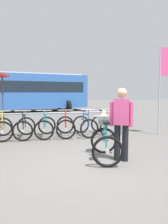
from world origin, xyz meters
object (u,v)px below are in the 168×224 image
Objects in this scene: racked_bike_yellow at (3,128)px; racked_bike_teal at (45,127)px; bus_distant at (25,90)px; racked_bike_orange at (104,125)px; racked_bike_blue at (85,125)px; featured_bicycle at (105,138)px; banner_flag at (163,73)px; racked_bike_red at (66,126)px; person_with_featured_bike at (121,121)px; racked_bike_black at (25,127)px.

racked_bike_yellow is 1.02× the size of racked_bike_teal.
racked_bike_orange is at bearing -71.76° from bus_distant.
racked_bike_teal and racked_bike_blue have the same top height.
racked_bike_yellow and racked_bike_teal have the same top height.
featured_bicycle is at bearing -78.63° from bus_distant.
racked_bike_blue is 0.37× the size of banner_flag.
racked_bike_blue is 10.87m from bus_distant.
banner_flag is (5.55, -10.81, 0.49)m from bus_distant.
banner_flag is at bearing -6.19° from racked_bike_red.
banner_flag reaches higher than racked_bike_red.
racked_bike_teal is at bearing -179.85° from racked_bike_blue.
person_with_featured_bike is 0.16× the size of bus_distant.
bus_distant is at bearing 93.49° from racked_bike_black.
featured_bicycle reaches higher than racked_bike_red.
featured_bicycle is (2.71, -2.70, 0.12)m from racked_bike_yellow.
racked_bike_red is 0.70m from racked_bike_blue.
racked_bike_orange is at bearing 0.15° from racked_bike_yellow.
person_with_featured_bike is (1.61, -2.96, 0.54)m from racked_bike_teal.
racked_bike_black is 1.40m from racked_bike_red.
racked_bike_black is at bearing -179.85° from racked_bike_red.
banner_flag reaches higher than featured_bicycle.
racked_bike_red is at bearing 0.15° from racked_bike_teal.
person_with_featured_bike reaches higher than featured_bicycle.
racked_bike_teal is at bearing 118.55° from person_with_featured_bike.
featured_bicycle is at bearing -91.99° from racked_bike_blue.
bus_distant is (-2.64, 13.14, 1.25)m from featured_bicycle.
racked_bike_red is at bearing -78.95° from bus_distant.
racked_bike_red is 0.11× the size of bus_distant.
banner_flag is at bearing -4.39° from racked_bike_black.
featured_bicycle is at bearing -53.46° from racked_bike_black.
racked_bike_black is 5.26m from banner_flag.
bus_distant reaches higher than featured_bicycle.
racked_bike_orange is at bearing 0.15° from racked_bike_blue.
racked_bike_yellow is 0.12× the size of bus_distant.
racked_bike_black is 2.80m from racked_bike_orange.
racked_bike_black is 0.96× the size of racked_bike_red.
banner_flag is (2.11, -0.38, 1.86)m from racked_bike_orange.
racked_bike_red and racked_bike_blue have the same top height.
racked_bike_black is 3.37m from featured_bicycle.
featured_bicycle is at bearing -44.99° from racked_bike_yellow.
racked_bike_red is 0.93× the size of featured_bicycle.
person_with_featured_bike is at bearing -44.46° from racked_bike_yellow.
featured_bicycle is (1.31, -2.71, 0.12)m from racked_bike_teal.
racked_bike_yellow is at bearing -179.85° from racked_bike_red.
racked_bike_teal and racked_bike_red have the same top height.
racked_bike_yellow is 1.40m from racked_bike_teal.
featured_bicycle is 0.39× the size of banner_flag.
person_with_featured_bike is 0.51× the size of banner_flag.
racked_bike_black is 0.96× the size of racked_bike_blue.
racked_bike_yellow is at bearing 176.18° from banner_flag.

